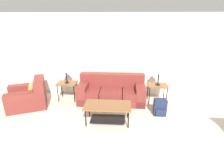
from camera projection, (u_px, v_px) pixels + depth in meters
wall_back at (122, 57)px, 5.51m from camera, size 9.09×0.06×2.60m
couch at (112, 92)px, 5.40m from camera, size 2.02×0.87×0.82m
armchair at (29, 97)px, 5.11m from camera, size 1.31×1.27×0.80m
coffee_table at (108, 109)px, 4.28m from camera, size 1.13×0.58×0.47m
side_table_left at (67, 85)px, 5.41m from camera, size 0.59×0.44×0.57m
side_table_right at (158, 87)px, 5.25m from camera, size 0.59×0.44×0.57m
table_lamp_left at (66, 68)px, 5.23m from camera, size 0.28×0.28×0.59m
table_lamp_right at (159, 70)px, 5.06m from camera, size 0.28×0.28×0.59m
backpack at (160, 107)px, 4.63m from camera, size 0.33×0.28×0.45m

